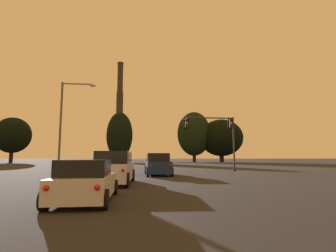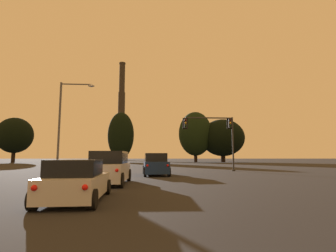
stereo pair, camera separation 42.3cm
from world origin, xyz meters
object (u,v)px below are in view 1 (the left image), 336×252
(suv_left_lane_second, at_px, (114,168))
(street_lamp, at_px, (66,117))
(traffic_light_overhead_right, at_px, (217,129))
(suv_center_lane_front, at_px, (158,165))
(hatchback_left_lane_third, at_px, (86,182))
(smokestack, at_px, (119,121))

(suv_left_lane_second, xyz_separation_m, street_lamp, (-5.81, 10.11, 4.48))
(suv_left_lane_second, distance_m, traffic_light_overhead_right, 17.05)
(traffic_light_overhead_right, bearing_deg, suv_center_lane_front, -138.68)
(suv_center_lane_front, bearing_deg, hatchback_left_lane_third, -105.44)
(hatchback_left_lane_third, bearing_deg, suv_left_lane_second, 86.13)
(suv_left_lane_second, relative_size, street_lamp, 0.56)
(hatchback_left_lane_third, height_order, smokestack, smokestack)
(hatchback_left_lane_third, xyz_separation_m, street_lamp, (-5.56, 16.03, 4.71))
(suv_left_lane_second, relative_size, smokestack, 0.10)
(hatchback_left_lane_third, xyz_separation_m, suv_left_lane_second, (0.25, 5.92, 0.23))
(traffic_light_overhead_right, xyz_separation_m, street_lamp, (-15.63, -3.33, 0.74))
(hatchback_left_lane_third, distance_m, traffic_light_overhead_right, 22.17)
(suv_center_lane_front, xyz_separation_m, street_lamp, (-8.66, 2.80, 4.48))
(street_lamp, distance_m, smokestack, 106.73)
(suv_left_lane_second, bearing_deg, suv_center_lane_front, 70.20)
(suv_center_lane_front, distance_m, smokestack, 110.97)
(hatchback_left_lane_third, height_order, traffic_light_overhead_right, traffic_light_overhead_right)
(smokestack, bearing_deg, suv_center_lane_front, -82.40)
(traffic_light_overhead_right, distance_m, street_lamp, 16.00)
(hatchback_left_lane_third, bearing_deg, street_lamp, 107.70)
(traffic_light_overhead_right, xyz_separation_m, smokestack, (-21.44, 102.31, 14.90))
(traffic_light_overhead_right, bearing_deg, hatchback_left_lane_third, -117.48)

